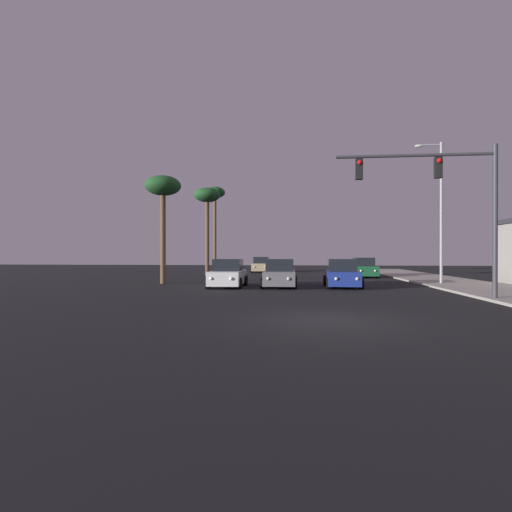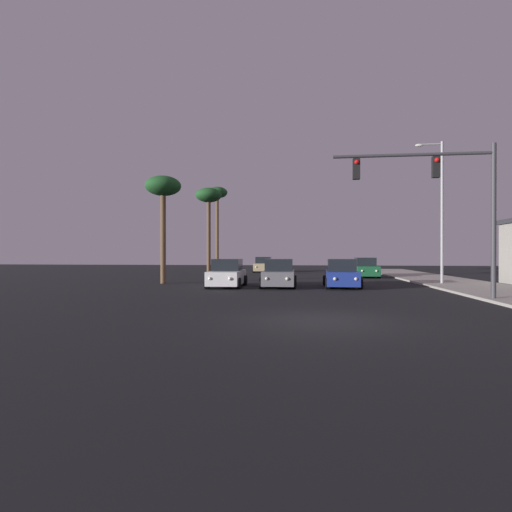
{
  "view_description": "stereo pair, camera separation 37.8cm",
  "coord_description": "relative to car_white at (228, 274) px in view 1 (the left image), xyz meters",
  "views": [
    {
      "loc": [
        -0.91,
        -11.94,
        1.95
      ],
      "look_at": [
        -3.68,
        15.32,
        1.84
      ],
      "focal_mm": 28.0,
      "sensor_mm": 36.0,
      "label": 1
    },
    {
      "loc": [
        -0.54,
        -11.9,
        1.95
      ],
      "look_at": [
        -3.68,
        15.32,
        1.84
      ],
      "focal_mm": 28.0,
      "sensor_mm": 36.0,
      "label": 2
    }
  ],
  "objects": [
    {
      "name": "sidewalk_right",
      "position": [
        14.51,
        -1.67,
        -0.7
      ],
      "size": [
        5.0,
        60.0,
        0.12
      ],
      "color": "#9E998E",
      "rests_on": "ground"
    },
    {
      "name": "palm_tree_far",
      "position": [
        -5.41,
        22.33,
        7.82
      ],
      "size": [
        2.4,
        2.4,
        9.87
      ],
      "color": "brown",
      "rests_on": "ground"
    },
    {
      "name": "car_tan",
      "position": [
        0.25,
        20.15,
        0.0
      ],
      "size": [
        2.04,
        4.31,
        1.68
      ],
      "rotation": [
        0.0,
        0.0,
        3.14
      ],
      "color": "tan",
      "rests_on": "ground"
    },
    {
      "name": "car_white",
      "position": [
        0.0,
        0.0,
        0.0
      ],
      "size": [
        2.04,
        4.33,
        1.68
      ],
      "rotation": [
        0.0,
        0.0,
        3.16
      ],
      "color": "silver",
      "rests_on": "ground"
    },
    {
      "name": "street_lamp",
      "position": [
        13.18,
        2.92,
        4.36
      ],
      "size": [
        1.74,
        0.24,
        9.0
      ],
      "color": "#99999E",
      "rests_on": "sidewalk_right"
    },
    {
      "name": "car_grey",
      "position": [
        3.11,
        0.27,
        0.0
      ],
      "size": [
        2.04,
        4.32,
        1.68
      ],
      "rotation": [
        0.0,
        0.0,
        3.15
      ],
      "color": "slate",
      "rests_on": "ground"
    },
    {
      "name": "ground_plane",
      "position": [
        5.01,
        -11.67,
        -0.76
      ],
      "size": [
        120.0,
        120.0,
        0.0
      ],
      "primitive_type": "plane",
      "color": "black"
    },
    {
      "name": "car_green",
      "position": [
        9.84,
        11.33,
        0.0
      ],
      "size": [
        2.04,
        4.31,
        1.68
      ],
      "rotation": [
        0.0,
        0.0,
        3.14
      ],
      "color": "#195933",
      "rests_on": "ground"
    },
    {
      "name": "palm_tree_mid",
      "position": [
        -4.05,
        12.33,
        6.23
      ],
      "size": [
        2.4,
        2.4,
        8.07
      ],
      "color": "brown",
      "rests_on": "ground"
    },
    {
      "name": "palm_tree_near",
      "position": [
        -4.81,
        2.33,
        5.47
      ],
      "size": [
        2.4,
        2.4,
        7.22
      ],
      "color": "brown",
      "rests_on": "ground"
    },
    {
      "name": "traffic_light_mast",
      "position": [
        10.57,
        -5.84,
        3.93
      ],
      "size": [
        6.73,
        0.36,
        6.5
      ],
      "color": "#38383D",
      "rests_on": "sidewalk_right"
    },
    {
      "name": "car_blue",
      "position": [
        6.8,
        0.51,
        0.0
      ],
      "size": [
        2.04,
        4.34,
        1.68
      ],
      "rotation": [
        0.0,
        0.0,
        3.1
      ],
      "color": "navy",
      "rests_on": "ground"
    }
  ]
}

